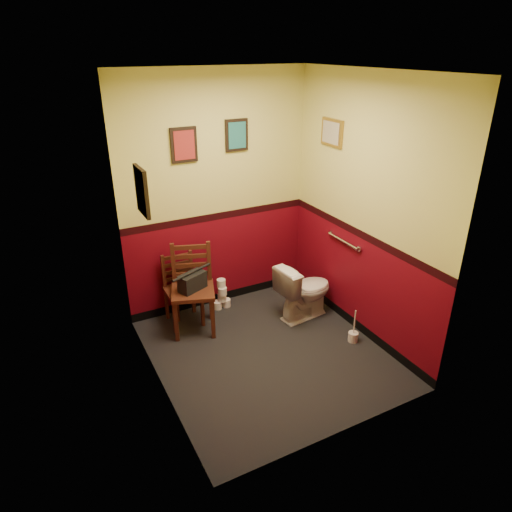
% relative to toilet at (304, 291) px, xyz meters
% --- Properties ---
extents(floor, '(2.20, 2.40, 0.00)m').
position_rel_toilet_xyz_m(floor, '(-0.72, -0.43, -0.33)').
color(floor, black).
rests_on(floor, ground).
extents(ceiling, '(2.20, 2.40, 0.00)m').
position_rel_toilet_xyz_m(ceiling, '(-0.72, -0.43, 2.37)').
color(ceiling, silver).
rests_on(ceiling, ground).
extents(wall_back, '(2.20, 0.00, 2.70)m').
position_rel_toilet_xyz_m(wall_back, '(-0.72, 0.77, 1.02)').
color(wall_back, '#5F0613').
rests_on(wall_back, ground).
extents(wall_front, '(2.20, 0.00, 2.70)m').
position_rel_toilet_xyz_m(wall_front, '(-0.72, -1.63, 1.02)').
color(wall_front, '#5F0613').
rests_on(wall_front, ground).
extents(wall_left, '(0.00, 2.40, 2.70)m').
position_rel_toilet_xyz_m(wall_left, '(-1.82, -0.43, 1.02)').
color(wall_left, '#5F0613').
rests_on(wall_left, ground).
extents(wall_right, '(0.00, 2.40, 2.70)m').
position_rel_toilet_xyz_m(wall_right, '(0.38, -0.43, 1.02)').
color(wall_right, '#5F0613').
rests_on(wall_right, ground).
extents(grab_bar, '(0.05, 0.56, 0.06)m').
position_rel_toilet_xyz_m(grab_bar, '(0.35, -0.18, 0.62)').
color(grab_bar, silver).
rests_on(grab_bar, wall_right).
extents(framed_print_back_a, '(0.28, 0.04, 0.36)m').
position_rel_toilet_xyz_m(framed_print_back_a, '(-1.07, 0.75, 1.62)').
color(framed_print_back_a, black).
rests_on(framed_print_back_a, wall_back).
extents(framed_print_back_b, '(0.26, 0.04, 0.34)m').
position_rel_toilet_xyz_m(framed_print_back_b, '(-0.47, 0.75, 1.67)').
color(framed_print_back_b, black).
rests_on(framed_print_back_b, wall_back).
extents(framed_print_left, '(0.04, 0.30, 0.38)m').
position_rel_toilet_xyz_m(framed_print_left, '(-1.80, -0.33, 1.52)').
color(framed_print_left, black).
rests_on(framed_print_left, wall_left).
extents(framed_print_right, '(0.04, 0.34, 0.28)m').
position_rel_toilet_xyz_m(framed_print_right, '(0.36, 0.17, 1.72)').
color(framed_print_right, olive).
rests_on(framed_print_right, wall_right).
extents(toilet, '(0.72, 0.46, 0.66)m').
position_rel_toilet_xyz_m(toilet, '(0.00, 0.00, 0.00)').
color(toilet, white).
rests_on(toilet, floor).
extents(toilet_brush, '(0.11, 0.11, 0.38)m').
position_rel_toilet_xyz_m(toilet_brush, '(0.19, -0.67, -0.27)').
color(toilet_brush, silver).
rests_on(toilet_brush, floor).
extents(chair_left, '(0.39, 0.39, 0.80)m').
position_rel_toilet_xyz_m(chair_left, '(-1.27, 0.55, 0.07)').
color(chair_left, '#431F14').
rests_on(chair_left, floor).
extents(chair_right, '(0.57, 0.57, 0.96)m').
position_rel_toilet_xyz_m(chair_right, '(-1.21, 0.37, 0.15)').
color(chair_right, '#431F14').
rests_on(chair_right, floor).
extents(handbag, '(0.33, 0.26, 0.22)m').
position_rel_toilet_xyz_m(handbag, '(-1.22, 0.33, 0.27)').
color(handbag, black).
rests_on(handbag, chair_right).
extents(tp_stack, '(0.22, 0.13, 0.38)m').
position_rel_toilet_xyz_m(tp_stack, '(-0.77, 0.60, -0.17)').
color(tp_stack, silver).
rests_on(tp_stack, floor).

